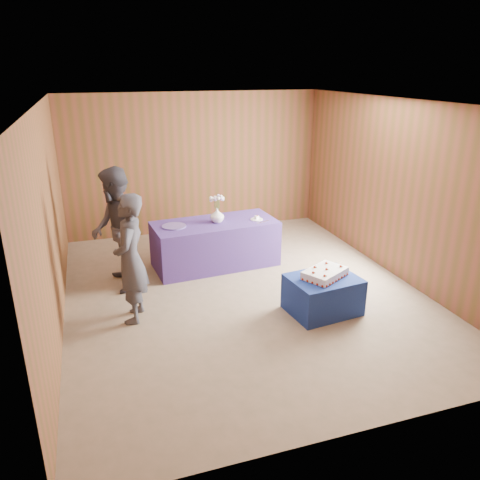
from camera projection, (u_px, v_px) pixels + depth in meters
name	position (u px, v px, depth m)	size (l,w,h in m)	color
ground	(243.00, 292.00, 6.90)	(6.00, 6.00, 0.00)	gray
room_shell	(244.00, 172.00, 6.27)	(5.04, 6.04, 2.72)	brown
cake_table	(323.00, 295.00, 6.28)	(0.90, 0.70, 0.50)	navy
serving_table	(215.00, 244.00, 7.73)	(2.00, 0.90, 0.75)	#482E7E
sheet_cake	(325.00, 273.00, 6.20)	(0.72, 0.65, 0.14)	white
vase	(217.00, 215.00, 7.56)	(0.22, 0.22, 0.23)	white
flower_spray	(217.00, 199.00, 7.47)	(0.25, 0.25, 0.19)	#2F5A24
platter	(174.00, 226.00, 7.38)	(0.38, 0.38, 0.02)	#5F4C98
plate	(257.00, 219.00, 7.73)	(0.20, 0.20, 0.01)	white
cake_slice	(257.00, 217.00, 7.71)	(0.08, 0.07, 0.08)	white
knife	(263.00, 222.00, 7.61)	(0.26, 0.02, 0.00)	#B8B7BC
guest_left	(130.00, 259.00, 5.89)	(0.62, 0.41, 1.69)	#363640
guest_right	(117.00, 230.00, 6.73)	(0.89, 0.69, 1.82)	#393843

